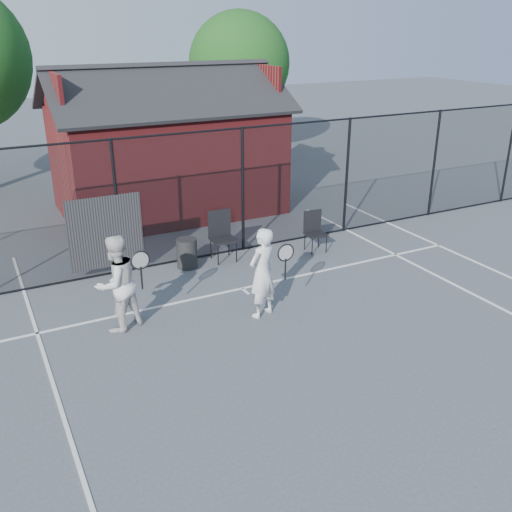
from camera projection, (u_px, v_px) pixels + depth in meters
name	position (u px, v px, depth m)	size (l,w,h in m)	color
ground	(321.00, 357.00, 9.52)	(80.00, 80.00, 0.00)	#464A51
court_lines	(370.00, 400.00, 8.43)	(11.02, 18.00, 0.01)	silver
fence	(191.00, 200.00, 12.96)	(22.04, 3.00, 3.00)	black
clubhouse	(167.00, 156.00, 16.53)	(6.50, 4.36, 4.19)	maroon
tree_right	(239.00, 64.00, 22.38)	(3.97, 3.97, 5.70)	black
player_front	(262.00, 273.00, 10.58)	(0.84, 0.68, 1.75)	silver
player_back	(117.00, 283.00, 10.10)	(1.07, 0.97, 1.79)	silver
chair_left	(223.00, 237.00, 13.21)	(0.55, 0.57, 1.15)	black
chair_right	(316.00, 232.00, 13.78)	(0.46, 0.48, 0.97)	black
waste_bin	(187.00, 253.00, 12.92)	(0.47, 0.47, 0.68)	black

